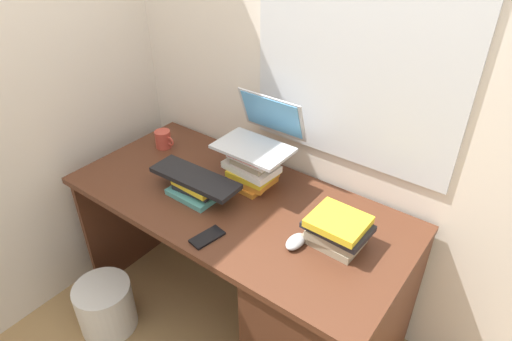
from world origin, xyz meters
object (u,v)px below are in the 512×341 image
Objects in this scene: book_stack_keyboard_riser at (197,188)px; cell_phone at (207,237)px; mug at (163,139)px; laptop at (261,134)px; keyboard at (195,178)px; book_stack_side at (337,230)px; wastebasket at (106,306)px; book_stack_tall at (253,168)px; computer_mouse at (296,242)px; desk at (305,300)px.

book_stack_keyboard_riser reaches higher than cell_phone.
book_stack_keyboard_riser is at bearing -25.39° from mug.
keyboard is (-0.16, -0.27, -0.15)m from laptop.
book_stack_side is 0.58× the size of keyboard.
book_stack_keyboard_riser is at bearing -172.06° from book_stack_side.
book_stack_side is 0.87× the size of wastebasket.
mug is at bearing 159.33° from cell_phone.
keyboard is (-0.16, -0.21, -0.00)m from book_stack_tall.
book_stack_side reaches higher than mug.
book_stack_tall is 1.80× the size of cell_phone.
laptop is 0.35m from keyboard.
book_stack_keyboard_riser reaches higher than computer_mouse.
book_stack_keyboard_riser is 0.68× the size of laptop.
wastebasket is at bearing -150.49° from cell_phone.
book_stack_tall reaches higher than computer_mouse.
book_stack_side is 0.74× the size of laptop.
book_stack_tall is at bearing 166.06° from book_stack_side.
computer_mouse reaches higher than wastebasket.
computer_mouse is 0.76× the size of cell_phone.
book_stack_side reaches higher than wastebasket.
book_stack_side reaches higher than keyboard.
wastebasket is (-0.48, -0.60, -0.71)m from book_stack_tall.
laptop is (-0.49, 0.18, 0.18)m from book_stack_side.
book_stack_keyboard_riser is at bearing -175.84° from desk.
cell_phone is at bearing -39.19° from book_stack_keyboard_riser.
book_stack_side is at bearing 6.47° from keyboard.
book_stack_tall is at bearing 53.97° from book_stack_keyboard_riser.
book_stack_tall is at bearing 149.01° from computer_mouse.
keyboard is 3.54× the size of mug.
laptop is at bearing 57.69° from keyboard.
cell_phone reaches higher than desk.
book_stack_keyboard_riser is at bearing 178.55° from computer_mouse.
book_stack_keyboard_riser is at bearing 49.58° from wastebasket.
book_stack_keyboard_riser reaches higher than desk.
computer_mouse is 0.88× the size of mug.
cell_phone is at bearing 19.47° from wastebasket.
keyboard is 0.87m from wastebasket.
book_stack_side is at bearing -19.96° from laptop.
mug is (-0.95, 0.22, 0.03)m from computer_mouse.
keyboard is (-0.57, -0.04, 0.43)m from desk.
laptop reaches higher than mug.
book_stack_side is at bearing 43.93° from cell_phone.
book_stack_keyboard_riser is at bearing 3.20° from keyboard.
cell_phone is (0.23, -0.19, -0.03)m from book_stack_keyboard_riser.
book_stack_tall is 2.35× the size of computer_mouse.
book_stack_keyboard_riser is (-0.56, -0.04, 0.38)m from desk.
book_stack_tall is 0.88× the size of wastebasket.
book_stack_side reaches higher than cell_phone.
laptop is (0.00, 0.06, 0.15)m from book_stack_tall.
book_stack_side is 0.50m from cell_phone.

